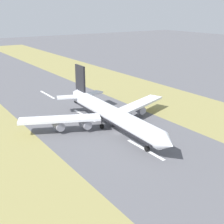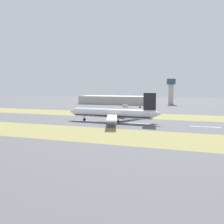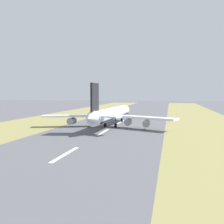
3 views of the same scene
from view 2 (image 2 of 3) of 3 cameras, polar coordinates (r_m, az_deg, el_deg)
name	(u,v)px [view 2 (image 2 of 3)]	position (r m, az deg, el deg)	size (l,w,h in m)	color
ground_plane	(107,122)	(180.16, -1.10, -2.15)	(800.00, 800.00, 0.00)	#56565B
grass_median_west	(76,133)	(139.60, -7.74, -4.52)	(40.00, 600.00, 0.01)	olive
grass_median_east	(126,115)	(222.44, 3.06, -0.65)	(40.00, 600.00, 0.01)	olive
centreline_dash_near	(205,127)	(168.44, 19.68, -3.04)	(1.20, 18.00, 0.01)	silver
centreline_dash_mid	(141,124)	(173.13, 6.31, -2.51)	(1.20, 18.00, 0.01)	silver
centreline_dash_far	(86,121)	(186.49, -5.73, -1.91)	(1.20, 18.00, 0.01)	silver
airplane_main_jet	(115,114)	(176.79, 0.57, -0.34)	(64.08, 67.17, 20.20)	silver
terminal_building	(117,100)	(359.86, 0.99, 2.65)	(36.00, 98.84, 10.72)	#BCB7A8
control_tower	(171,89)	(364.67, 12.72, 5.01)	(12.00, 12.00, 34.01)	#BCB7A8
service_truck	(125,106)	(303.36, 2.93, 1.37)	(3.09, 6.20, 3.10)	white
apron_car	(140,107)	(298.09, 6.12, 1.14)	(4.70, 2.81, 2.03)	#4C4C51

